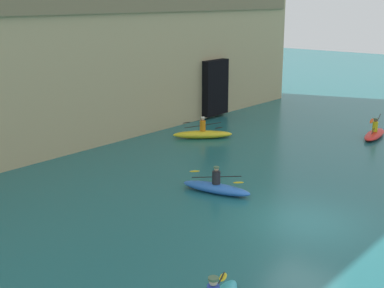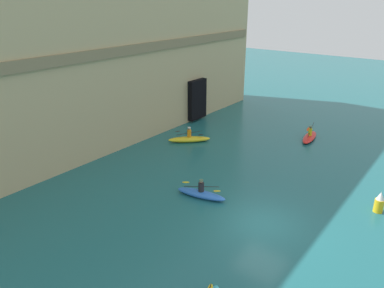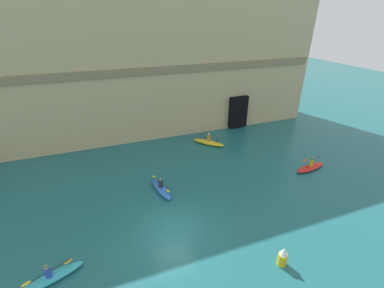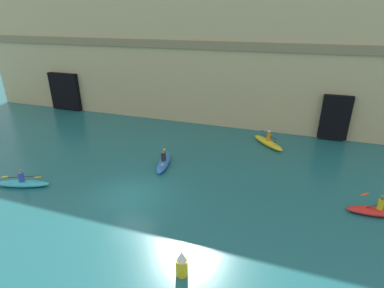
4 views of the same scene
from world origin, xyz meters
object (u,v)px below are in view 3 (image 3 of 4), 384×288
(kayak_cyan, at_px, (50,278))
(kayak_blue, at_px, (161,188))
(kayak_yellow, at_px, (209,142))
(kayak_red, at_px, (310,167))
(marker_buoy, at_px, (283,257))

(kayak_cyan, xyz_separation_m, kayak_blue, (7.06, 5.32, 0.02))
(kayak_yellow, xyz_separation_m, kayak_blue, (-6.52, -5.96, -0.01))
(kayak_blue, bearing_deg, kayak_yellow, -59.05)
(kayak_red, distance_m, marker_buoy, 11.00)
(kayak_cyan, height_order, marker_buoy, marker_buoy)
(kayak_yellow, bearing_deg, marker_buoy, 128.49)
(kayak_blue, bearing_deg, kayak_red, -107.75)
(kayak_red, xyz_separation_m, marker_buoy, (-8.40, -7.09, 0.35))
(kayak_yellow, distance_m, marker_buoy, 14.62)
(kayak_cyan, distance_m, kayak_red, 20.42)
(marker_buoy, bearing_deg, kayak_yellow, 82.34)
(kayak_yellow, height_order, kayak_cyan, kayak_yellow)
(kayak_red, bearing_deg, kayak_blue, -15.22)
(kayak_red, bearing_deg, kayak_yellow, -57.80)
(kayak_red, bearing_deg, marker_buoy, 31.23)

